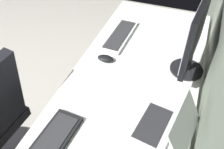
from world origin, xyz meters
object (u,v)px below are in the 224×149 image
(keyboard_spare, at_px, (47,148))
(monitor_primary, at_px, (195,35))
(keyboard_main, at_px, (120,35))
(mouse_spare, at_px, (106,58))
(laptop_leftmost, at_px, (165,125))

(keyboard_spare, bearing_deg, monitor_primary, 146.01)
(keyboard_main, relative_size, mouse_spare, 4.09)
(laptop_leftmost, bearing_deg, monitor_primary, 175.44)
(keyboard_main, xyz_separation_m, keyboard_spare, (0.96, -0.02, 0.00))
(monitor_primary, distance_m, keyboard_spare, 0.95)
(laptop_leftmost, height_order, keyboard_main, laptop_leftmost)
(monitor_primary, height_order, laptop_leftmost, monitor_primary)
(monitor_primary, relative_size, laptop_leftmost, 1.41)
(monitor_primary, bearing_deg, keyboard_spare, -33.99)
(monitor_primary, relative_size, keyboard_spare, 1.11)
(keyboard_spare, relative_size, mouse_spare, 4.12)
(monitor_primary, distance_m, laptop_leftmost, 0.53)
(keyboard_spare, bearing_deg, keyboard_main, 178.98)
(keyboard_main, bearing_deg, mouse_spare, 0.38)
(monitor_primary, bearing_deg, keyboard_main, -111.75)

